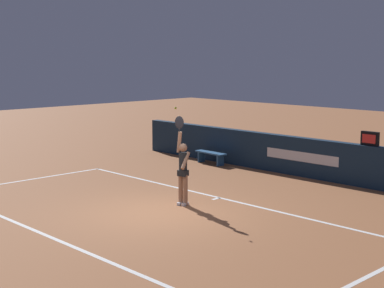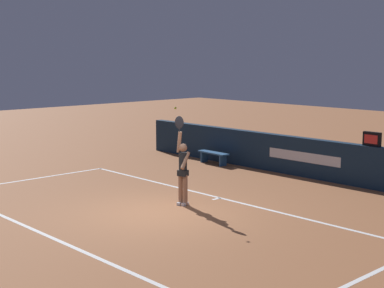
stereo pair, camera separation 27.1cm
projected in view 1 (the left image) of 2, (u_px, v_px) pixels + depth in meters
The scene contains 7 objects.
ground_plane at pixel (158, 213), 15.10m from camera, with size 60.00×60.00×0.00m, color #9B5E39.
court_lines at pixel (147, 215), 14.85m from camera, with size 12.16×5.50×0.00m.
back_wall at pixel (307, 158), 19.49m from camera, with size 15.63×0.30×1.31m.
speed_display at pixel (370, 139), 17.75m from camera, with size 0.57×0.14×0.43m.
tennis_player at pixel (183, 168), 15.75m from camera, with size 0.48×0.41×2.42m.
tennis_ball at pixel (176, 108), 15.38m from camera, with size 0.06×0.06×0.06m.
courtside_bench_near at pixel (211, 155), 21.88m from camera, with size 1.42×0.46×0.45m.
Camera 1 is at (11.16, -9.56, 4.00)m, focal length 54.84 mm.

